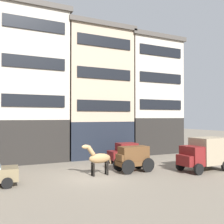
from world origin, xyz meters
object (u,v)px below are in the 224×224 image
(cargo_wagon, at_px, (133,157))
(draft_horse, at_px, (99,158))
(delivery_truck_near, at_px, (204,153))
(sedan_parked_curb, at_px, (128,153))
(fire_hydrant_curbside, at_px, (95,158))

(cargo_wagon, bearing_deg, draft_horse, -179.99)
(delivery_truck_near, height_order, sedan_parked_curb, delivery_truck_near)
(fire_hydrant_curbside, bearing_deg, delivery_truck_near, -48.61)
(draft_horse, distance_m, sedan_parked_curb, 6.09)
(draft_horse, bearing_deg, delivery_truck_near, -14.54)
(cargo_wagon, distance_m, delivery_truck_near, 5.77)
(cargo_wagon, bearing_deg, delivery_truck_near, -21.92)
(cargo_wagon, distance_m, draft_horse, 2.95)
(draft_horse, xyz_separation_m, sedan_parked_curb, (4.68, 3.87, -0.36))
(cargo_wagon, relative_size, sedan_parked_curb, 0.77)
(delivery_truck_near, bearing_deg, cargo_wagon, 158.08)
(cargo_wagon, xyz_separation_m, sedan_parked_curb, (1.73, 3.87, -0.23))
(sedan_parked_curb, bearing_deg, delivery_truck_near, -59.04)
(draft_horse, xyz_separation_m, delivery_truck_near, (8.30, -2.15, 0.15))
(cargo_wagon, xyz_separation_m, delivery_truck_near, (5.35, -2.15, 0.28))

